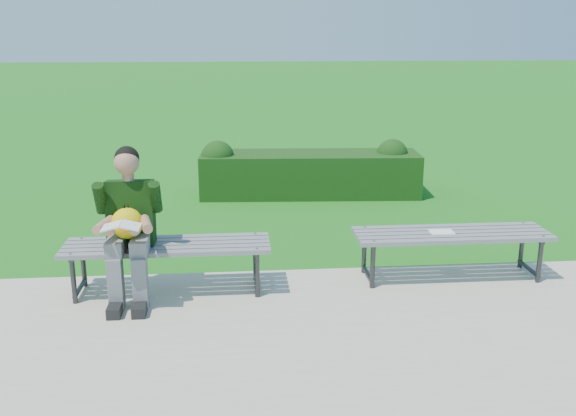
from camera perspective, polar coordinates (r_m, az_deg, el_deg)
name	(u,v)px	position (r m, az deg, el deg)	size (l,w,h in m)	color
ground	(310,271)	(6.30, 1.98, -5.63)	(80.00, 80.00, 0.00)	#2C7123
walkway	(339,359)	(4.72, 4.59, -13.25)	(30.00, 3.50, 0.02)	#B7AE98
hedge	(309,172)	(9.05, 1.85, 3.21)	(3.09, 0.94, 0.80)	#193E13
bench_left	(167,249)	(5.74, -10.68, -3.64)	(1.80, 0.50, 0.46)	gray
bench_right	(452,237)	(6.15, 14.34, -2.55)	(1.80, 0.50, 0.46)	gray
seated_boy	(129,221)	(5.60, -13.98, -1.13)	(0.56, 0.76, 1.31)	slate
paper_sheet	(441,232)	(6.10, 13.49, -2.07)	(0.23, 0.17, 0.01)	white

